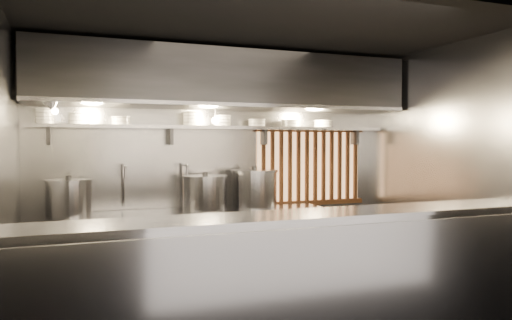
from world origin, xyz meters
TOP-DOWN VIEW (x-y plane):
  - floor at (0.00, 0.00)m, footprint 4.50×4.50m
  - ceiling at (0.00, 0.00)m, footprint 4.50×4.50m
  - wall_back at (0.00, 1.50)m, footprint 4.50×0.00m
  - wall_left at (-2.25, 0.00)m, footprint 0.00×3.00m
  - wall_right at (2.25, 0.00)m, footprint 0.00×3.00m
  - serving_counter at (0.00, -0.96)m, footprint 4.50×0.56m
  - cooking_bench at (-0.30, 1.13)m, footprint 3.00×0.70m
  - bowl_shelf at (0.00, 1.32)m, footprint 4.40×0.34m
  - exhaust_hood at (0.00, 1.10)m, footprint 4.40×0.81m
  - wood_screen at (1.30, 1.45)m, footprint 1.56×0.09m
  - faucet_left at (-1.15, 1.37)m, footprint 0.04×0.30m
  - faucet_right at (-0.45, 1.37)m, footprint 0.04×0.30m
  - heat_lamp at (-1.90, 0.85)m, footprint 0.25×0.35m
  - pendant_bulb at (-0.10, 1.20)m, footprint 0.09×0.09m
  - stock_pot_left at (-1.75, 1.18)m, footprint 0.60×0.60m
  - stock_pot_mid at (-0.25, 1.12)m, footprint 0.62×0.62m
  - stock_pot_right at (0.38, 1.16)m, footprint 0.73×0.73m
  - bowl_stack_0 at (-1.98, 1.32)m, footprint 0.21×0.21m
  - bowl_stack_1 at (-1.63, 1.32)m, footprint 0.23×0.23m
  - bowl_stack_2 at (-1.18, 1.32)m, footprint 0.22×0.22m
  - bowl_stack_3 at (-0.36, 1.32)m, footprint 0.22×0.22m
  - bowl_stack_4 at (0.03, 1.32)m, footprint 0.22×0.22m
  - bowl_stack_5 at (0.48, 1.32)m, footprint 0.22×0.22m
  - bowl_stack_6 at (0.94, 1.32)m, footprint 0.24×0.24m
  - bowl_stack_7 at (1.41, 1.32)m, footprint 0.25×0.25m

SIDE VIEW (x-z plane):
  - floor at x=0.00m, z-range 0.00..0.00m
  - cooking_bench at x=-0.30m, z-range 0.00..0.90m
  - serving_counter at x=0.00m, z-range 0.00..1.13m
  - stock_pot_left at x=-1.75m, z-range 0.88..1.32m
  - stock_pot_mid at x=-0.25m, z-range 0.88..1.33m
  - stock_pot_right at x=0.38m, z-range 0.88..1.39m
  - faucet_left at x=-1.15m, z-range 1.06..1.56m
  - faucet_right at x=-0.45m, z-range 1.06..1.56m
  - wood_screen at x=1.30m, z-range 0.86..1.90m
  - wall_back at x=0.00m, z-range -0.85..3.65m
  - wall_left at x=-2.25m, z-range -0.10..2.90m
  - wall_right at x=2.25m, z-range -0.10..2.90m
  - bowl_shelf at x=0.00m, z-range 1.86..1.90m
  - bowl_stack_7 at x=1.41m, z-range 1.90..1.99m
  - bowl_stack_6 at x=0.94m, z-range 1.90..1.99m
  - bowl_stack_2 at x=-1.18m, z-range 1.90..1.99m
  - bowl_stack_5 at x=0.48m, z-range 1.90..1.99m
  - pendant_bulb at x=-0.10m, z-range 1.87..2.05m
  - bowl_stack_1 at x=-1.63m, z-range 1.90..2.03m
  - bowl_stack_4 at x=0.03m, z-range 1.90..2.03m
  - bowl_stack_3 at x=-0.36m, z-range 1.90..2.07m
  - bowl_stack_0 at x=-1.98m, z-range 1.90..2.07m
  - heat_lamp at x=-1.90m, z-range 1.97..2.17m
  - exhaust_hood at x=0.00m, z-range 2.10..2.75m
  - ceiling at x=0.00m, z-range 2.80..2.80m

